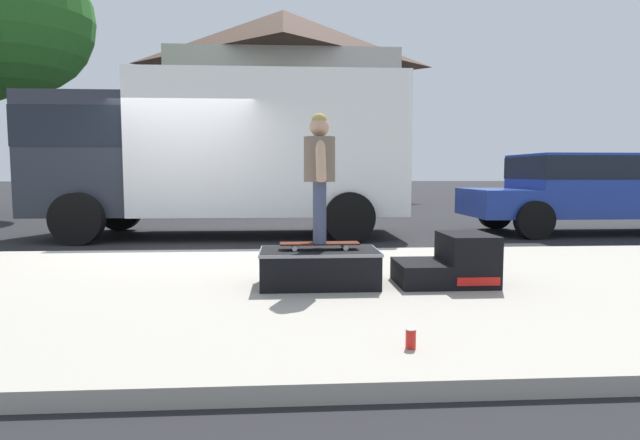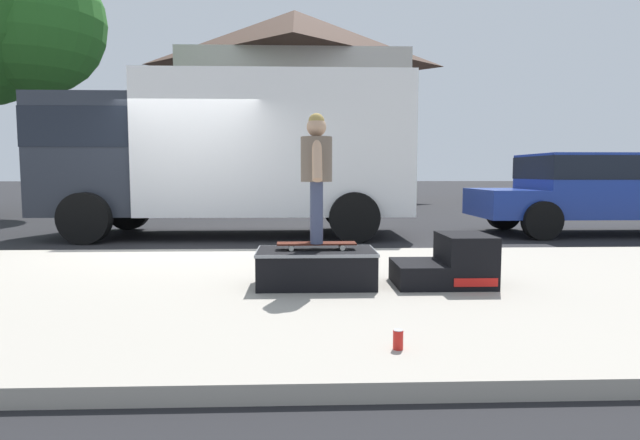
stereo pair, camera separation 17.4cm
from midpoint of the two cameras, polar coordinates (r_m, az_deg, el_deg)
The scene contains 10 objects.
ground_plane at distance 8.50m, azimuth -14.85°, elevation -3.40°, with size 140.00×140.00×0.00m, color black.
sidewalk_slab at distance 5.65m, azimuth -21.59°, elevation -7.25°, with size 50.00×5.00×0.12m, color #A8A093.
skate_box at distance 5.23m, azimuth 0.53°, elevation -5.04°, with size 1.17×0.67×0.36m.
kicker_ramp at distance 5.45m, azimuth 14.82°, elevation -4.61°, with size 0.95×0.69×0.51m.
skateboard at distance 5.21m, azimuth 0.57°, elevation -2.60°, with size 0.78×0.22×0.07m.
skater_kid at distance 5.16m, azimuth 0.58°, elevation 5.74°, with size 0.31×0.65×1.26m.
soda_can at distance 3.47m, azimuth 9.90°, elevation -12.63°, with size 0.07×0.07×0.13m.
box_truck at distance 10.49m, azimuth -9.50°, elevation 7.60°, with size 6.91×2.63×3.05m.
pickup_truck_blue at distance 12.15m, azimuth 29.04°, elevation 2.87°, with size 5.70×2.09×1.61m.
house_behind at distance 24.11m, azimuth -2.53°, elevation 12.29°, with size 9.54×8.22×8.40m.
Camera 2 is at (1.96, -8.20, 1.24)m, focal length 29.58 mm.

